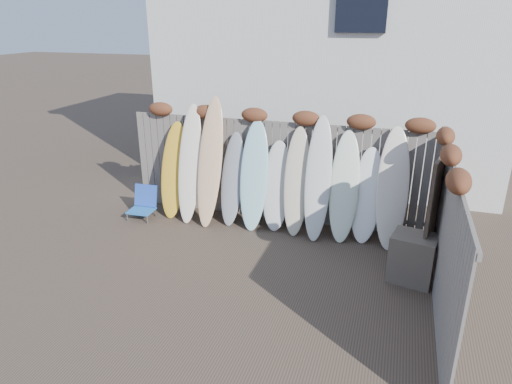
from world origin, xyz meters
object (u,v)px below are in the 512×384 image
(surfboard_0, at_px, (174,170))
(wooden_crate, at_px, (413,258))
(lattice_panel, at_px, (435,212))
(beach_chair, at_px, (144,203))

(surfboard_0, bearing_deg, wooden_crate, -15.19)
(lattice_panel, height_order, surfboard_0, lattice_panel)
(surfboard_0, bearing_deg, beach_chair, -147.61)
(beach_chair, height_order, lattice_panel, lattice_panel)
(beach_chair, bearing_deg, surfboard_0, 32.88)
(lattice_panel, bearing_deg, beach_chair, -170.18)
(beach_chair, distance_m, surfboard_0, 0.92)
(wooden_crate, xyz_separation_m, lattice_panel, (0.27, 0.54, 0.58))
(beach_chair, bearing_deg, wooden_crate, -9.47)
(wooden_crate, distance_m, surfboard_0, 4.86)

